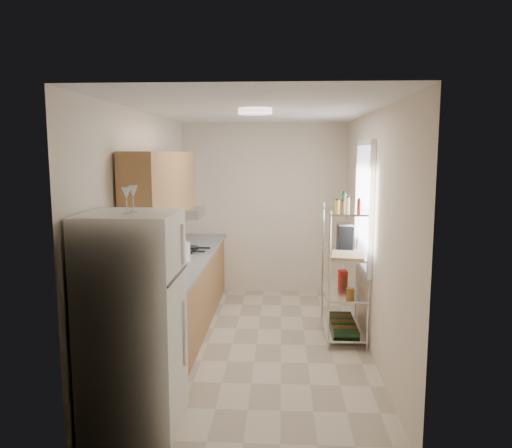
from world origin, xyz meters
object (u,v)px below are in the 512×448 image
Objects in this scene: cutting_board at (348,255)px; espresso_machine at (345,235)px; frying_pan_large at (183,252)px; rice_cooker at (179,252)px; refrigerator at (133,322)px.

espresso_machine reaches higher than cutting_board.
cutting_board reaches higher than frying_pan_large.
cutting_board is at bearing -5.75° from rice_cooker.
cutting_board is at bearing -94.15° from espresso_machine.
espresso_machine is at bearing 51.16° from refrigerator.
rice_cooker is 0.91× the size of espresso_machine.
frying_pan_large is 0.78× the size of espresso_machine.
frying_pan_large is at bearing 94.14° from rice_cooker.
rice_cooker is (-0.06, 2.00, 0.15)m from refrigerator.
refrigerator is 3.77× the size of cutting_board.
cutting_board is 0.59m from espresso_machine.
rice_cooker is at bearing 174.25° from cutting_board.
rice_cooker is 0.59× the size of cutting_board.
frying_pan_large is 2.08m from cutting_board.
espresso_machine is at bearing -1.23° from frying_pan_large.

